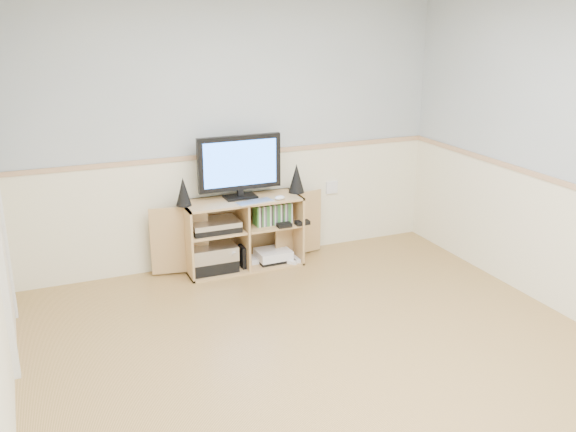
% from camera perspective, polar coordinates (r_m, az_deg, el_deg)
% --- Properties ---
extents(room, '(4.04, 4.54, 2.54)m').
position_cam_1_polar(room, '(3.89, 4.01, 2.01)').
color(room, tan).
rests_on(room, ground).
extents(media_cabinet, '(1.66, 0.40, 0.65)m').
position_cam_1_polar(media_cabinet, '(5.90, -4.19, -1.35)').
color(media_cabinet, tan).
rests_on(media_cabinet, floor).
extents(monitor, '(0.76, 0.18, 0.57)m').
position_cam_1_polar(monitor, '(5.72, -4.32, 4.58)').
color(monitor, black).
rests_on(monitor, media_cabinet).
extents(speaker_left, '(0.13, 0.13, 0.25)m').
position_cam_1_polar(speaker_left, '(5.60, -9.29, 2.15)').
color(speaker_left, black).
rests_on(speaker_left, media_cabinet).
extents(speaker_right, '(0.15, 0.15, 0.27)m').
position_cam_1_polar(speaker_right, '(5.92, 0.76, 3.38)').
color(speaker_right, black).
rests_on(speaker_right, media_cabinet).
extents(keyboard, '(0.34, 0.18, 0.01)m').
position_cam_1_polar(keyboard, '(5.65, -2.98, 1.25)').
color(keyboard, silver).
rests_on(keyboard, media_cabinet).
extents(mouse, '(0.10, 0.08, 0.04)m').
position_cam_1_polar(mouse, '(5.73, -0.73, 1.64)').
color(mouse, white).
rests_on(mouse, media_cabinet).
extents(av_components, '(0.51, 0.32, 0.47)m').
position_cam_1_polar(av_components, '(5.81, -6.69, -2.92)').
color(av_components, black).
rests_on(av_components, media_cabinet).
extents(game_consoles, '(0.45, 0.30, 0.11)m').
position_cam_1_polar(game_consoles, '(6.02, -1.46, -3.54)').
color(game_consoles, white).
rests_on(game_consoles, media_cabinet).
extents(game_cases, '(0.34, 0.13, 0.19)m').
position_cam_1_polar(game_cases, '(5.88, -1.37, 0.21)').
color(game_cases, '#3F8C3F').
rests_on(game_cases, media_cabinet).
extents(wall_outlet, '(0.12, 0.03, 0.12)m').
position_cam_1_polar(wall_outlet, '(6.33, 3.89, 2.56)').
color(wall_outlet, white).
rests_on(wall_outlet, wall_back).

